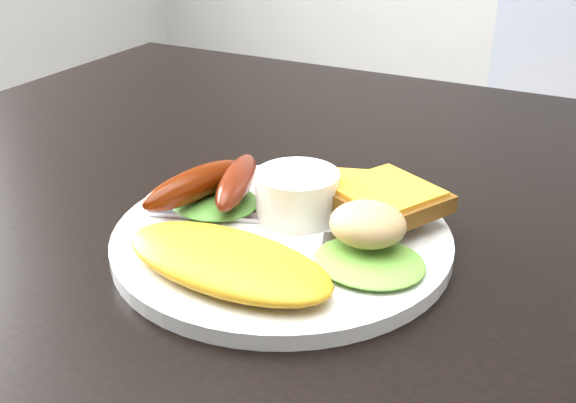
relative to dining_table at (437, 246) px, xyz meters
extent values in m
cube|color=black|center=(0.00, 0.00, 0.00)|extent=(1.20, 0.80, 0.04)
cylinder|color=white|center=(-0.10, -0.09, 0.03)|extent=(0.25, 0.25, 0.01)
ellipsoid|color=#428624|center=(-0.16, -0.08, 0.04)|extent=(0.08, 0.07, 0.01)
ellipsoid|color=#509429|center=(-0.02, -0.10, 0.04)|extent=(0.08, 0.07, 0.01)
ellipsoid|color=yellow|center=(-0.10, -0.16, 0.04)|extent=(0.16, 0.09, 0.02)
ellipsoid|color=#5F2A05|center=(-0.18, -0.08, 0.05)|extent=(0.05, 0.11, 0.03)
ellipsoid|color=maroon|center=(-0.15, -0.06, 0.05)|extent=(0.05, 0.10, 0.02)
cylinder|color=white|center=(-0.10, -0.06, 0.05)|extent=(0.08, 0.08, 0.04)
cube|color=brown|center=(-0.07, -0.02, 0.04)|extent=(0.10, 0.10, 0.01)
cube|color=brown|center=(-0.03, -0.04, 0.05)|extent=(0.10, 0.10, 0.01)
ellipsoid|color=beige|center=(-0.03, -0.09, 0.06)|extent=(0.06, 0.06, 0.03)
cube|color=#ADAFB7|center=(-0.13, -0.09, 0.03)|extent=(0.14, 0.06, 0.00)
camera|label=1|loc=(0.11, -0.48, 0.27)|focal=42.00mm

